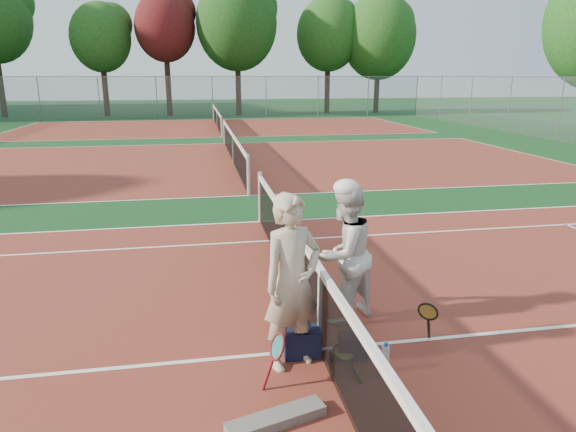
{
  "coord_description": "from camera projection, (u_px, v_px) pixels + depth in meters",
  "views": [
    {
      "loc": [
        -1.29,
        -5.19,
        3.08
      ],
      "look_at": [
        0.0,
        2.08,
        1.05
      ],
      "focal_mm": 32.0,
      "sensor_mm": 36.0,
      "label": 1
    }
  ],
  "objects": [
    {
      "name": "ground",
      "position": [
        319.0,
        350.0,
        5.96
      ],
      "size": [
        130.0,
        130.0,
        0.0
      ],
      "primitive_type": "plane",
      "color": "#0F3A18",
      "rests_on": "ground"
    },
    {
      "name": "court_main",
      "position": [
        319.0,
        349.0,
        5.96
      ],
      "size": [
        23.77,
        10.97,
        0.01
      ],
      "primitive_type": "cube",
      "color": "maroon",
      "rests_on": "ground"
    },
    {
      "name": "court_far_a",
      "position": [
        234.0,
        162.0,
        18.78
      ],
      "size": [
        23.77,
        10.97,
        0.01
      ],
      "primitive_type": "cube",
      "color": "maroon",
      "rests_on": "ground"
    },
    {
      "name": "court_far_b",
      "position": [
        217.0,
        127.0,
        31.59
      ],
      "size": [
        23.77,
        10.97,
        0.01
      ],
      "primitive_type": "cube",
      "color": "maroon",
      "rests_on": "ground"
    },
    {
      "name": "net_main",
      "position": [
        320.0,
        309.0,
        5.83
      ],
      "size": [
        0.1,
        10.98,
        1.02
      ],
      "primitive_type": null,
      "color": "black",
      "rests_on": "ground"
    },
    {
      "name": "net_far_a",
      "position": [
        233.0,
        149.0,
        18.64
      ],
      "size": [
        0.1,
        10.98,
        1.02
      ],
      "primitive_type": null,
      "color": "black",
      "rests_on": "ground"
    },
    {
      "name": "net_far_b",
      "position": [
        217.0,
        119.0,
        31.46
      ],
      "size": [
        0.1,
        10.98,
        1.02
      ],
      "primitive_type": null,
      "color": "black",
      "rests_on": "ground"
    },
    {
      "name": "fence_back",
      "position": [
        212.0,
        98.0,
        37.84
      ],
      "size": [
        32.0,
        0.06,
        3.0
      ],
      "primitive_type": null,
      "color": "slate",
      "rests_on": "ground"
    },
    {
      "name": "player_a",
      "position": [
        292.0,
        282.0,
        5.43
      ],
      "size": [
        0.83,
        0.71,
        1.93
      ],
      "primitive_type": "imported",
      "rotation": [
        0.0,
        0.0,
        0.42
      ],
      "color": "#BCAB92",
      "rests_on": "ground"
    },
    {
      "name": "player_b",
      "position": [
        344.0,
        254.0,
        6.47
      ],
      "size": [
        1.1,
        1.05,
        1.8
      ],
      "primitive_type": "imported",
      "rotation": [
        0.0,
        0.0,
        3.71
      ],
      "color": "silver",
      "rests_on": "ground"
    },
    {
      "name": "racket_red",
      "position": [
        277.0,
        361.0,
        5.19
      ],
      "size": [
        0.31,
        0.33,
        0.57
      ],
      "primitive_type": null,
      "rotation": [
        0.0,
        0.0,
        0.29
      ],
      "color": "maroon",
      "rests_on": "ground"
    },
    {
      "name": "racket_black_held",
      "position": [
        427.0,
        324.0,
        5.98
      ],
      "size": [
        0.38,
        0.39,
        0.56
      ],
      "primitive_type": null,
      "rotation": [
        0.0,
        0.0,
        4.06
      ],
      "color": "black",
      "rests_on": "ground"
    },
    {
      "name": "racket_spare",
      "position": [
        344.0,
        355.0,
        5.7
      ],
      "size": [
        0.34,
        0.62,
        0.15
      ],
      "primitive_type": null,
      "rotation": [
        0.0,
        0.0,
        1.68
      ],
      "color": "black",
      "rests_on": "ground"
    },
    {
      "name": "sports_bag_navy",
      "position": [
        302.0,
        342.0,
        5.8
      ],
      "size": [
        0.42,
        0.3,
        0.32
      ],
      "primitive_type": "cube",
      "rotation": [
        0.0,
        0.0,
        -0.05
      ],
      "color": "black",
      "rests_on": "ground"
    },
    {
      "name": "sports_bag_purple",
      "position": [
        353.0,
        346.0,
        5.77
      ],
      "size": [
        0.37,
        0.29,
        0.27
      ],
      "primitive_type": "cube",
      "rotation": [
        0.0,
        0.0,
        -0.2
      ],
      "color": "#28102C",
      "rests_on": "ground"
    },
    {
      "name": "net_cover_canvas",
      "position": [
        276.0,
        419.0,
        4.68
      ],
      "size": [
        0.97,
        0.48,
        0.1
      ],
      "primitive_type": "cube",
      "rotation": [
        0.0,
        0.0,
        0.29
      ],
      "color": "#605A56",
      "rests_on": "ground"
    },
    {
      "name": "water_bottle",
      "position": [
        385.0,
        359.0,
        5.49
      ],
      "size": [
        0.09,
        0.09,
        0.3
      ],
      "primitive_type": "cylinder",
      "color": "#C9E8FF",
      "rests_on": "ground"
    },
    {
      "name": "tree_back_1",
      "position": [
        101.0,
        38.0,
        38.76
      ],
      "size": [
        4.5,
        4.5,
        8.44
      ],
      "color": "#382314",
      "rests_on": "ground"
    },
    {
      "name": "tree_back_maroon",
      "position": [
        165.0,
        27.0,
        38.99
      ],
      "size": [
        4.57,
        4.57,
        9.29
      ],
      "color": "#382314",
      "rests_on": "ground"
    },
    {
      "name": "tree_back_3",
      "position": [
        237.0,
        24.0,
        39.31
      ],
      "size": [
        6.21,
        6.21,
        10.49
      ],
      "color": "#382314",
      "rests_on": "ground"
    },
    {
      "name": "tree_back_4",
      "position": [
        328.0,
        34.0,
        42.25
      ],
      "size": [
        5.23,
        5.23,
        9.37
      ],
      "color": "#382314",
      "rests_on": "ground"
    },
    {
      "name": "tree_back_5",
      "position": [
        379.0,
        37.0,
        42.33
      ],
      "size": [
        6.07,
        6.07,
        9.66
      ],
      "color": "#382314",
      "rests_on": "ground"
    }
  ]
}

